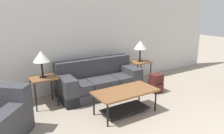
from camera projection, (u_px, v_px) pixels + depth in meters
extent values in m
cube|color=silver|center=(89.00, 36.00, 5.41)|extent=(8.64, 0.06, 2.60)
cube|color=#38383D|center=(100.00, 90.00, 5.16)|extent=(1.94, 0.91, 0.22)
cube|color=#38383D|center=(74.00, 87.00, 4.78)|extent=(0.64, 0.78, 0.20)
cube|color=#38383D|center=(100.00, 82.00, 5.09)|extent=(0.64, 0.78, 0.20)
cube|color=#38383D|center=(123.00, 77.00, 5.40)|extent=(0.64, 0.78, 0.20)
cube|color=#38383D|center=(94.00, 66.00, 5.27)|extent=(1.92, 0.32, 0.40)
cube|color=#38383D|center=(66.00, 89.00, 4.72)|extent=(0.31, 0.85, 0.58)
cube|color=#38383D|center=(128.00, 77.00, 5.52)|extent=(0.31, 0.85, 0.58)
cube|color=#38383D|center=(1.00, 96.00, 3.57)|extent=(0.89, 0.82, 0.40)
cube|color=#38383D|center=(11.00, 126.00, 3.28)|extent=(0.81, 0.89, 0.56)
cube|color=brown|center=(125.00, 91.00, 4.16)|extent=(1.23, 0.62, 0.04)
cylinder|color=black|center=(108.00, 115.00, 3.73)|extent=(0.03, 0.03, 0.43)
cylinder|color=black|center=(156.00, 101.00, 4.30)|extent=(0.03, 0.03, 0.43)
cylinder|color=black|center=(94.00, 105.00, 4.14)|extent=(0.03, 0.03, 0.43)
cylinder|color=black|center=(139.00, 93.00, 4.71)|extent=(0.03, 0.03, 0.43)
cube|color=black|center=(125.00, 109.00, 4.26)|extent=(0.92, 0.44, 0.02)
cube|color=brown|center=(43.00, 78.00, 4.45)|extent=(0.52, 0.47, 0.03)
cylinder|color=black|center=(36.00, 98.00, 4.26)|extent=(0.03, 0.03, 0.60)
cylinder|color=black|center=(58.00, 93.00, 4.48)|extent=(0.03, 0.03, 0.60)
cylinder|color=black|center=(31.00, 91.00, 4.58)|extent=(0.03, 0.03, 0.60)
cylinder|color=black|center=(52.00, 87.00, 4.80)|extent=(0.03, 0.03, 0.60)
cube|color=brown|center=(140.00, 62.00, 5.76)|extent=(0.52, 0.47, 0.03)
cylinder|color=black|center=(138.00, 76.00, 5.57)|extent=(0.03, 0.03, 0.60)
cylinder|color=black|center=(151.00, 73.00, 5.79)|extent=(0.03, 0.03, 0.60)
cylinder|color=black|center=(128.00, 72.00, 5.89)|extent=(0.03, 0.03, 0.60)
cylinder|color=black|center=(141.00, 70.00, 6.11)|extent=(0.03, 0.03, 0.60)
cylinder|color=black|center=(43.00, 77.00, 4.44)|extent=(0.14, 0.14, 0.02)
cylinder|color=black|center=(42.00, 69.00, 4.40)|extent=(0.04, 0.04, 0.31)
cone|color=white|center=(41.00, 56.00, 4.33)|extent=(0.33, 0.33, 0.22)
cylinder|color=black|center=(140.00, 61.00, 5.75)|extent=(0.14, 0.14, 0.02)
cylinder|color=black|center=(140.00, 55.00, 5.71)|extent=(0.04, 0.04, 0.31)
cone|color=white|center=(140.00, 45.00, 5.64)|extent=(0.33, 0.33, 0.22)
cube|color=#4C1E19|center=(156.00, 83.00, 5.29)|extent=(0.28, 0.24, 0.45)
cube|color=#4C1E19|center=(160.00, 88.00, 5.20)|extent=(0.21, 0.05, 0.18)
cylinder|color=#4C1E19|center=(150.00, 81.00, 5.36)|extent=(0.02, 0.02, 0.34)
cylinder|color=#4C1E19|center=(154.00, 80.00, 5.44)|extent=(0.02, 0.02, 0.34)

